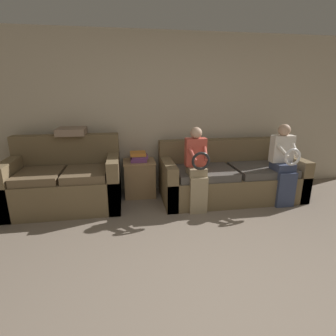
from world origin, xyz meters
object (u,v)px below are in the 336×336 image
(couch_main, at_px, (229,178))
(child_left_seated, at_px, (197,166))
(side_shelf, at_px, (140,178))
(throw_pillow, at_px, (72,131))
(book_stack, at_px, (139,157))
(child_right_seated, at_px, (284,162))
(couch_side, at_px, (66,183))

(couch_main, bearing_deg, child_left_seated, -149.07)
(side_shelf, distance_m, throw_pillow, 1.26)
(child_left_seated, bearing_deg, book_stack, 138.57)
(couch_main, relative_size, child_left_seated, 1.85)
(book_stack, bearing_deg, couch_main, -11.22)
(side_shelf, bearing_deg, child_right_seated, -18.11)
(child_left_seated, distance_m, throw_pillow, 1.95)
(couch_main, height_order, couch_side, couch_side)
(child_left_seated, relative_size, throw_pillow, 2.88)
(couch_main, bearing_deg, child_right_seated, -30.78)
(couch_side, height_order, child_right_seated, child_right_seated)
(book_stack, distance_m, throw_pillow, 1.08)
(couch_side, relative_size, side_shelf, 2.70)
(child_left_seated, height_order, throw_pillow, child_left_seated)
(side_shelf, xyz_separation_m, throw_pillow, (-0.99, 0.04, 0.78))
(couch_main, xyz_separation_m, throw_pillow, (-2.42, 0.33, 0.76))
(couch_side, relative_size, throw_pillow, 3.79)
(child_right_seated, bearing_deg, couch_main, 149.22)
(child_left_seated, height_order, book_stack, child_left_seated)
(child_right_seated, bearing_deg, book_stack, 162.06)
(couch_side, height_order, child_left_seated, child_left_seated)
(child_right_seated, relative_size, throw_pillow, 2.92)
(side_shelf, height_order, book_stack, book_stack)
(child_right_seated, xyz_separation_m, throw_pillow, (-3.08, 0.73, 0.42))
(couch_side, relative_size, child_right_seated, 1.30)
(couch_main, relative_size, side_shelf, 3.80)
(child_left_seated, relative_size, side_shelf, 2.05)
(couch_side, xyz_separation_m, side_shelf, (1.09, 0.26, -0.07))
(child_right_seated, distance_m, throw_pillow, 3.20)
(couch_main, distance_m, side_shelf, 1.46)
(couch_side, distance_m, child_right_seated, 3.22)
(couch_side, distance_m, throw_pillow, 0.78)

